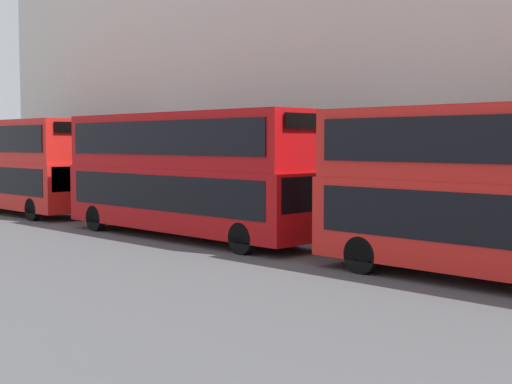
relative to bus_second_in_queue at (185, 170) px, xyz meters
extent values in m
cylinder|color=black|center=(-1.12, -8.68, -1.97)|extent=(0.30, 1.00, 1.00)
cylinder|color=black|center=(1.13, -8.68, -1.97)|extent=(0.30, 1.00, 1.00)
cube|color=#B20C0F|center=(0.00, 0.01, -1.03)|extent=(2.55, 11.47, 2.19)
cube|color=#B20C0F|center=(0.00, 0.01, 1.04)|extent=(2.50, 11.24, 1.95)
cube|color=black|center=(0.00, 0.01, -0.76)|extent=(2.59, 10.55, 1.23)
cube|color=black|center=(0.00, 0.01, 1.14)|extent=(2.59, 10.55, 1.17)
cube|color=black|center=(0.00, -5.70, -0.59)|extent=(2.17, 0.06, 1.09)
cube|color=black|center=(0.00, -5.70, 1.63)|extent=(1.78, 0.06, 0.47)
cylinder|color=black|center=(-1.12, -4.13, -1.97)|extent=(0.30, 1.00, 1.00)
cylinder|color=black|center=(1.13, -4.13, -1.97)|extent=(0.30, 1.00, 1.00)
cylinder|color=black|center=(-1.12, 4.14, -1.97)|extent=(0.30, 1.00, 1.00)
cylinder|color=black|center=(1.13, 4.14, -1.97)|extent=(0.30, 1.00, 1.00)
cube|color=red|center=(0.00, 12.61, -1.04)|extent=(2.55, 10.00, 2.17)
cube|color=red|center=(0.00, 12.61, 1.03)|extent=(2.50, 9.80, 1.97)
cube|color=black|center=(0.00, 12.61, -0.78)|extent=(2.59, 9.20, 1.21)
cube|color=black|center=(0.00, 12.61, 1.13)|extent=(2.59, 9.20, 1.18)
cube|color=black|center=(0.00, 7.64, -0.60)|extent=(2.17, 0.06, 1.08)
cube|color=black|center=(0.00, 7.64, 1.62)|extent=(1.78, 0.06, 0.47)
cylinder|color=black|center=(-1.12, 9.21, -1.97)|extent=(0.30, 1.00, 1.00)
cylinder|color=black|center=(1.13, 9.21, -1.97)|extent=(0.30, 1.00, 1.00)
cylinder|color=black|center=(1.13, 16.01, -1.97)|extent=(0.30, 1.00, 1.00)
cylinder|color=#334C6B|center=(2.96, -0.03, -1.71)|extent=(0.36, 0.36, 1.51)
sphere|color=tan|center=(2.96, -0.03, -0.85)|extent=(0.22, 0.22, 0.22)
camera|label=1|loc=(-16.20, -19.87, 1.00)|focal=50.00mm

